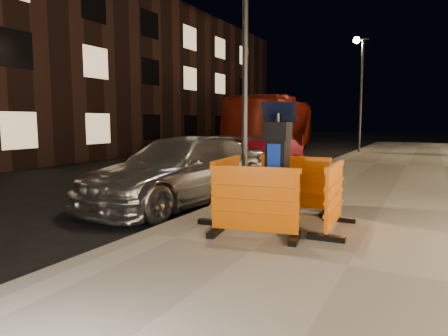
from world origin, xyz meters
The scene contains 13 objects.
ground_plane centered at (0.00, 0.00, 0.00)m, with size 120.00×120.00×0.00m, color black.
sidewalk centered at (3.00, 0.00, 0.07)m, with size 6.00×60.00×0.15m, color gray.
kerb centered at (0.00, 0.00, 0.07)m, with size 0.30×60.00×0.15m, color slate.
parking_kiosk centered at (1.55, 1.48, 1.10)m, with size 0.60×0.60×1.90m, color black.
barrier_front centered at (1.55, 0.53, 0.68)m, with size 1.36×0.56×1.06m, color orange.
barrier_back centered at (1.55, 2.43, 0.68)m, with size 1.36×0.56×1.06m, color orange.
barrier_kerbside centered at (0.60, 1.48, 0.68)m, with size 1.36×0.56×1.06m, color orange.
barrier_bldgside centered at (2.50, 1.48, 0.68)m, with size 1.36×0.56×1.06m, color orange.
car_silver centered at (-1.20, 2.71, 0.00)m, with size 2.11×5.18×1.50m, color silver.
car_red centered at (-1.48, 8.51, 0.00)m, with size 1.34×3.85×1.27m, color maroon.
bus_doubledecker centered at (-4.49, 17.58, 0.00)m, with size 2.70×11.53×3.21m, color maroon.
street_lamp_mid centered at (0.25, 3.00, 3.15)m, with size 0.12×0.12×6.00m, color #3F3F44.
street_lamp_far centered at (0.25, 18.00, 3.15)m, with size 0.12×0.12×6.00m, color #3F3F44.
Camera 1 is at (3.83, -4.77, 1.88)m, focal length 32.00 mm.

